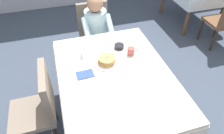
# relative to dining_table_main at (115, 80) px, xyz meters

# --- Properties ---
(ground_plane) EXTENTS (14.00, 14.00, 0.00)m
(ground_plane) POSITION_rel_dining_table_main_xyz_m (0.00, 0.00, -0.65)
(ground_plane) COLOR #3D4756
(dining_table_main) EXTENTS (1.12, 1.52, 0.74)m
(dining_table_main) POSITION_rel_dining_table_main_xyz_m (0.00, 0.00, 0.00)
(dining_table_main) COLOR silver
(dining_table_main) RESTS_ON ground
(chair_diner) EXTENTS (0.44, 0.45, 0.93)m
(chair_diner) POSITION_rel_dining_table_main_xyz_m (0.04, 1.17, -0.12)
(chair_diner) COLOR #7A6B5B
(chair_diner) RESTS_ON ground
(diner_person) EXTENTS (0.40, 0.43, 1.12)m
(diner_person) POSITION_rel_dining_table_main_xyz_m (0.04, 1.01, 0.02)
(diner_person) COLOR silver
(diner_person) RESTS_ON ground
(chair_left_side) EXTENTS (0.45, 0.44, 0.93)m
(chair_left_side) POSITION_rel_dining_table_main_xyz_m (-0.77, 0.00, -0.12)
(chair_left_side) COLOR #7A6B5B
(chair_left_side) RESTS_ON ground
(plate_breakfast) EXTENTS (0.28, 0.28, 0.02)m
(plate_breakfast) POSITION_rel_dining_table_main_xyz_m (-0.04, 0.18, 0.10)
(plate_breakfast) COLOR white
(plate_breakfast) RESTS_ON dining_table_main
(breakfast_stack) EXTENTS (0.19, 0.19, 0.08)m
(breakfast_stack) POSITION_rel_dining_table_main_xyz_m (-0.04, 0.18, 0.14)
(breakfast_stack) COLOR tan
(breakfast_stack) RESTS_ON plate_breakfast
(cup_coffee) EXTENTS (0.11, 0.08, 0.08)m
(cup_coffee) POSITION_rel_dining_table_main_xyz_m (0.26, 0.25, 0.13)
(cup_coffee) COLOR #B24C42
(cup_coffee) RESTS_ON dining_table_main
(bowl_butter) EXTENTS (0.11, 0.11, 0.04)m
(bowl_butter) POSITION_rel_dining_table_main_xyz_m (0.17, 0.40, 0.11)
(bowl_butter) COLOR black
(bowl_butter) RESTS_ON dining_table_main
(syrup_pitcher) EXTENTS (0.08, 0.08, 0.07)m
(syrup_pitcher) POSITION_rel_dining_table_main_xyz_m (-0.27, 0.34, 0.13)
(syrup_pitcher) COLOR silver
(syrup_pitcher) RESTS_ON dining_table_main
(fork_left_of_plate) EXTENTS (0.02, 0.18, 0.00)m
(fork_left_of_plate) POSITION_rel_dining_table_main_xyz_m (-0.23, 0.16, 0.09)
(fork_left_of_plate) COLOR silver
(fork_left_of_plate) RESTS_ON dining_table_main
(knife_right_of_plate) EXTENTS (0.02, 0.20, 0.00)m
(knife_right_of_plate) POSITION_rel_dining_table_main_xyz_m (0.15, 0.16, 0.09)
(knife_right_of_plate) COLOR silver
(knife_right_of_plate) RESTS_ON dining_table_main
(spoon_near_edge) EXTENTS (0.15, 0.05, 0.00)m
(spoon_near_edge) POSITION_rel_dining_table_main_xyz_m (-0.03, -0.12, 0.09)
(spoon_near_edge) COLOR silver
(spoon_near_edge) RESTS_ON dining_table_main
(napkin_folded) EXTENTS (0.18, 0.13, 0.01)m
(napkin_folded) POSITION_rel_dining_table_main_xyz_m (-0.29, 0.07, 0.09)
(napkin_folded) COLOR #334C7F
(napkin_folded) RESTS_ON dining_table_main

